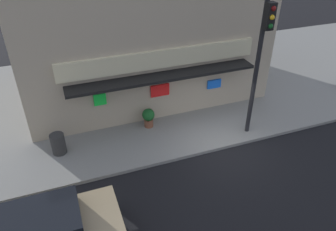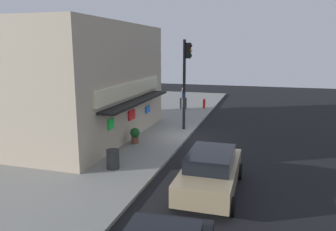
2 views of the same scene
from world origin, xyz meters
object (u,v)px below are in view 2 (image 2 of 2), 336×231
at_px(fire_hydrant, 204,104).
at_px(trash_can, 113,159).
at_px(traffic_light, 186,73).
at_px(potted_plant_by_doorway, 135,135).
at_px(pedestrian, 183,97).
at_px(parked_car_tan, 211,171).

relative_size(fire_hydrant, trash_can, 1.00).
xyz_separation_m(traffic_light, trash_can, (-7.73, 1.38, -3.18)).
distance_m(trash_can, potted_plant_by_doorway, 3.88).
bearing_deg(traffic_light, pedestrian, 14.91).
height_order(traffic_light, fire_hydrant, traffic_light).
height_order(trash_can, potted_plant_by_doorway, potted_plant_by_doorway).
bearing_deg(fire_hydrant, parked_car_tan, -168.93).
relative_size(trash_can, potted_plant_by_doorway, 0.97).
relative_size(fire_hydrant, pedestrian, 0.46).
bearing_deg(traffic_light, trash_can, 169.90).
bearing_deg(traffic_light, fire_hydrant, 1.41).
xyz_separation_m(trash_can, pedestrian, (14.85, 0.52, 0.60)).
distance_m(traffic_light, potted_plant_by_doorway, 5.34).
height_order(traffic_light, trash_can, traffic_light).
distance_m(fire_hydrant, trash_can, 15.58).
bearing_deg(potted_plant_by_doorway, parked_car_tan, -133.70).
bearing_deg(trash_can, traffic_light, -10.10).
height_order(fire_hydrant, trash_can, same).
relative_size(pedestrian, parked_car_tan, 0.40).
distance_m(pedestrian, parked_car_tan, 16.46).
relative_size(fire_hydrant, potted_plant_by_doorway, 0.97).
height_order(potted_plant_by_doorway, parked_car_tan, parked_car_tan).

